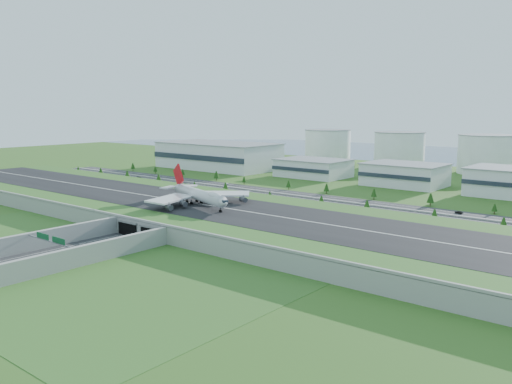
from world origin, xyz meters
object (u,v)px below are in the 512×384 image
Objects in this scene: car_5 at (459,212)px; boeing_747 at (199,195)px; fuel_tank_a at (328,146)px; car_4 at (139,177)px; car_0 at (81,245)px; car_7 at (227,184)px; car_2 at (89,256)px.

boeing_747 is at bearing -25.42° from car_5.
car_4 is (-54.11, -221.38, -16.67)m from fuel_tank_a.
fuel_tank_a is 0.78× the size of boeing_747.
car_0 is (113.03, -386.92, -16.69)m from fuel_tank_a.
car_0 is at bearing -73.72° from fuel_tank_a.
car_0 is 0.83× the size of car_7.
car_2 is 212.99m from car_7.
car_5 is at bearing -107.17° from car_2.
car_0 is 0.80× the size of car_2.
car_0 is at bearing 48.35° from car_7.
car_2 is (130.27, -394.32, -16.67)m from fuel_tank_a.
car_7 is (33.94, -204.35, -16.67)m from fuel_tank_a.
car_2 is at bearing 51.82° from car_7.
car_5 is 0.98× the size of car_7.
car_2 is (17.24, -7.39, 0.01)m from car_0.
boeing_747 is at bearing 60.71° from car_7.
car_4 is at bearing 132.58° from car_0.
car_0 is 0.85× the size of car_5.
boeing_747 is 75.89m from car_0.
car_5 is (216.73, -205.58, -16.59)m from fuel_tank_a.
car_7 is (-79.09, 182.57, 0.02)m from car_0.
fuel_tank_a is 10.22× the size of car_7.
car_5 reaches higher than car_4.
boeing_747 reaches higher than car_0.
car_7 reaches higher than car_2.
boeing_747 is 189.46m from car_4.
boeing_747 is at bearing -70.32° from fuel_tank_a.
car_5 is at bearing 64.43° from boeing_747.
boeing_747 is 13.13× the size of car_7.
car_5 is at bearing 114.54° from car_7.
boeing_747 is at bearing 88.36° from car_0.
car_4 is (-184.38, 172.94, -0.00)m from car_2.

